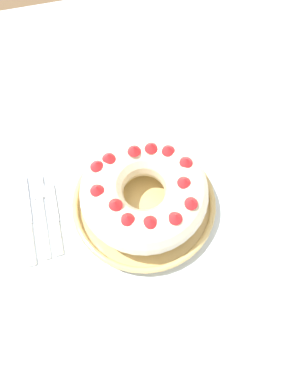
% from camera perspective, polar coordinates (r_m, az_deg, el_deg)
% --- Properties ---
extents(ground_plane, '(8.00, 8.00, 0.00)m').
position_cam_1_polar(ground_plane, '(1.48, 1.03, -12.53)').
color(ground_plane, brown).
extents(dining_table, '(1.16, 1.25, 0.74)m').
position_cam_1_polar(dining_table, '(0.85, 1.76, -3.20)').
color(dining_table, silver).
rests_on(dining_table, ground_plane).
extents(serving_dish, '(0.29, 0.29, 0.03)m').
position_cam_1_polar(serving_dish, '(0.75, 0.00, -1.77)').
color(serving_dish, tan).
rests_on(serving_dish, dining_table).
extents(bundt_cake, '(0.24, 0.24, 0.10)m').
position_cam_1_polar(bundt_cake, '(0.70, 0.00, 0.05)').
color(bundt_cake, beige).
rests_on(bundt_cake, serving_dish).
extents(fork, '(0.02, 0.18, 0.01)m').
position_cam_1_polar(fork, '(0.78, -15.40, -2.63)').
color(fork, white).
rests_on(fork, dining_table).
extents(serving_knife, '(0.02, 0.19, 0.01)m').
position_cam_1_polar(serving_knife, '(0.78, -17.32, -4.90)').
color(serving_knife, white).
rests_on(serving_knife, dining_table).
extents(cake_knife, '(0.02, 0.15, 0.01)m').
position_cam_1_polar(cake_knife, '(0.77, -13.43, -4.71)').
color(cake_knife, white).
rests_on(cake_knife, dining_table).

